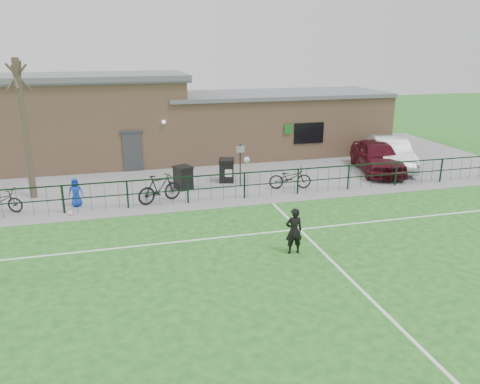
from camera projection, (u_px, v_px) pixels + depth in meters
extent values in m
plane|color=#1E5E1B|center=(286.00, 289.00, 13.02)|extent=(90.00, 90.00, 0.00)
cube|color=gray|center=(200.00, 169.00, 25.45)|extent=(34.00, 13.00, 0.02)
cube|color=white|center=(223.00, 202.00, 20.20)|extent=(28.00, 0.10, 0.01)
cube|color=white|center=(247.00, 235.00, 16.70)|extent=(28.00, 0.10, 0.01)
cube|color=white|center=(351.00, 280.00, 13.51)|extent=(0.10, 16.00, 0.01)
cube|color=black|center=(222.00, 187.00, 20.21)|extent=(28.00, 0.10, 1.20)
cylinder|color=#433428|center=(25.00, 131.00, 19.83)|extent=(0.30, 0.30, 6.00)
cube|color=black|center=(183.00, 178.00, 21.82)|extent=(0.91, 0.95, 1.00)
cube|color=black|center=(227.00, 171.00, 22.98)|extent=(0.87, 0.94, 1.05)
cylinder|color=black|center=(240.00, 165.00, 22.22)|extent=(0.07, 0.07, 2.00)
imported|color=#450C16|center=(377.00, 156.00, 24.64)|extent=(3.08, 5.22, 1.67)
imported|color=#A3A6AB|center=(390.00, 153.00, 25.47)|extent=(3.23, 5.37, 1.67)
imported|color=black|center=(1.00, 200.00, 18.81)|extent=(1.97, 1.27, 0.98)
imported|color=black|center=(160.00, 188.00, 19.92)|extent=(2.11, 1.35, 1.23)
imported|color=black|center=(290.00, 178.00, 21.85)|extent=(2.07, 1.03, 1.04)
imported|color=#133BB5|center=(76.00, 192.00, 19.43)|extent=(0.60, 0.39, 1.21)
imported|color=black|center=(294.00, 231.00, 15.02)|extent=(0.58, 0.40, 1.55)
sphere|color=white|center=(247.00, 160.00, 17.31)|extent=(0.22, 0.22, 0.22)
sphere|color=white|center=(70.00, 213.00, 18.56)|extent=(0.20, 0.20, 0.20)
cube|color=tan|center=(190.00, 128.00, 27.69)|extent=(24.00, 5.00, 3.50)
cube|color=tan|center=(75.00, 90.00, 25.46)|extent=(11.52, 5.00, 1.20)
cube|color=#5B5D63|center=(74.00, 77.00, 25.24)|extent=(12.02, 5.40, 0.28)
cube|color=#5B5D63|center=(275.00, 94.00, 28.42)|extent=(13.44, 5.30, 0.22)
cube|color=#383A3D|center=(133.00, 152.00, 24.72)|extent=(1.00, 0.08, 2.10)
cube|color=black|center=(309.00, 133.00, 27.00)|extent=(1.80, 0.08, 1.20)
cube|color=#19661E|center=(288.00, 129.00, 26.54)|extent=(0.45, 0.04, 0.55)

